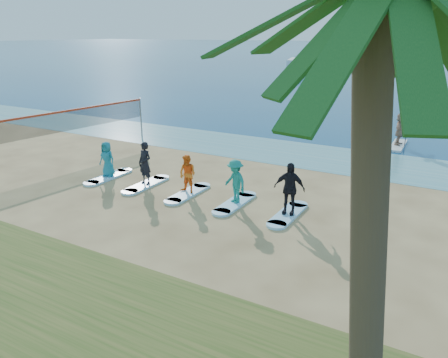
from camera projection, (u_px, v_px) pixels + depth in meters
The scene contains 16 objects.
ground at pixel (178, 222), 15.15m from camera, with size 600.00×600.00×0.00m, color tan.
shallow_water at pixel (290, 153), 23.79m from camera, with size 600.00×600.00×0.00m, color teal.
volleyball_net at pixel (76, 119), 22.84m from camera, with size 1.22×9.02×2.50m.
paddleboard at pixel (398, 145), 25.08m from camera, with size 0.70×3.00×0.12m, color silver.
paddleboarder at pixel (400, 129), 24.77m from camera, with size 1.69×0.54×1.82m, color tan.
boat_offshore_a at pixel (297, 71), 73.11m from camera, with size 2.73×9.05×2.02m, color silver.
surfboard_0 at pixel (109, 177), 19.71m from camera, with size 0.70×2.20×0.09m, color #A4E1FF.
student_0 at pixel (107, 159), 19.44m from camera, with size 0.77×0.50×1.58m, color teal.
surfboard_1 at pixel (146, 185), 18.69m from camera, with size 0.70×2.20×0.09m, color #A4E1FF.
student_1 at pixel (145, 163), 18.39m from camera, with size 0.66×0.44×1.82m, color black.
surfboard_2 at pixel (188, 193), 17.68m from camera, with size 0.70×2.20×0.09m, color #A4E1FF.
student_2 at pixel (187, 174), 17.42m from camera, with size 0.75×0.59×1.55m, color orange.
surfboard_3 at pixel (235, 203), 16.66m from camera, with size 0.70×2.20×0.09m, color #A4E1FF.
student_3 at pixel (235, 181), 16.38m from camera, with size 1.09×0.63×1.68m, color #1B8474.
surfboard_4 at pixel (288, 214), 15.65m from camera, with size 0.70×2.20×0.09m, color #A4E1FF.
student_4 at pixel (289, 188), 15.33m from camera, with size 1.10×0.46×1.88m, color black.
Camera 1 is at (8.28, -11.26, 6.25)m, focal length 35.00 mm.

